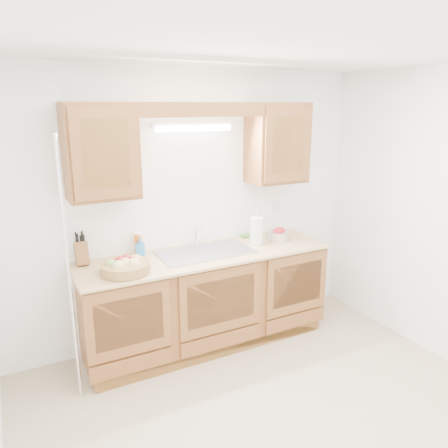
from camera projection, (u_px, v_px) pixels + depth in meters
room at (285, 255)px, 2.79m from camera, size 3.52×3.50×2.50m
base_cabinets at (206, 300)px, 4.03m from camera, size 2.20×0.60×0.86m
countertop at (206, 255)px, 3.90m from camera, size 2.30×0.63×0.04m
upper_cabinet_left at (100, 152)px, 3.40m from camera, size 0.55×0.33×0.75m
upper_cabinet_right at (277, 143)px, 4.15m from camera, size 0.55×0.33×0.75m
valance at (204, 110)px, 3.57m from camera, size 2.20×0.05×0.12m
fluorescent_fixture at (193, 126)px, 3.80m from camera, size 0.76×0.08×0.08m
sink at (205, 260)px, 3.93m from camera, size 0.84×0.46×0.36m
wire_shelf_pole at (69, 276)px, 3.12m from camera, size 0.03×0.03×2.00m
outlet_plate at (276, 208)px, 4.51m from camera, size 0.08×0.01×0.12m
fruit_basket at (125, 266)px, 3.43m from camera, size 0.49×0.49×0.12m
knife_block at (81, 252)px, 3.59m from camera, size 0.10×0.16×0.29m
orange_canister at (138, 243)px, 3.84m from camera, size 0.07×0.07×0.20m
soap_bottle at (140, 246)px, 3.80m from camera, size 0.09×0.09×0.17m
sponge at (247, 236)px, 4.36m from camera, size 0.12×0.09×0.02m
paper_towel at (257, 231)px, 4.12m from camera, size 0.15×0.15×0.31m
apple_bowl at (278, 235)px, 4.26m from camera, size 0.29×0.29×0.12m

